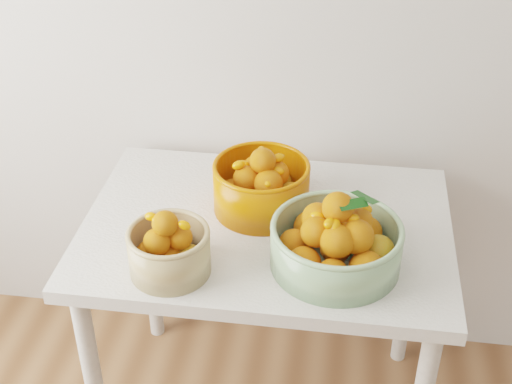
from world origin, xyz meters
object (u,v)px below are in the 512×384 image
bowl_orange (262,186)px  table (266,251)px  bowl_cream (169,249)px  bowl_green (337,242)px

bowl_orange → table: bearing=-71.3°
bowl_cream → bowl_green: (0.41, 0.08, 0.01)m
table → bowl_green: bowl_green is taller
bowl_cream → bowl_orange: bearing=57.8°
bowl_cream → bowl_green: bowl_green is taller
table → bowl_cream: bowl_cream is taller
bowl_green → bowl_orange: (-0.22, 0.22, 0.00)m
table → bowl_cream: (-0.21, -0.23, 0.16)m
table → bowl_cream: bearing=-132.9°
bowl_green → bowl_orange: bowl_green is taller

